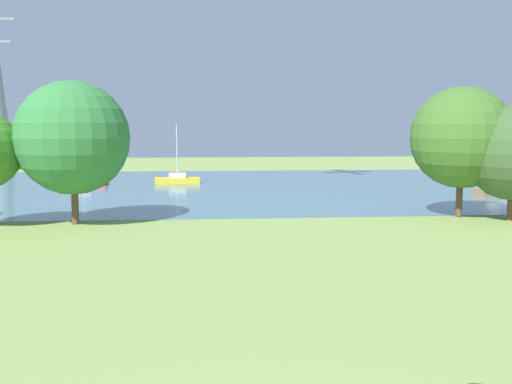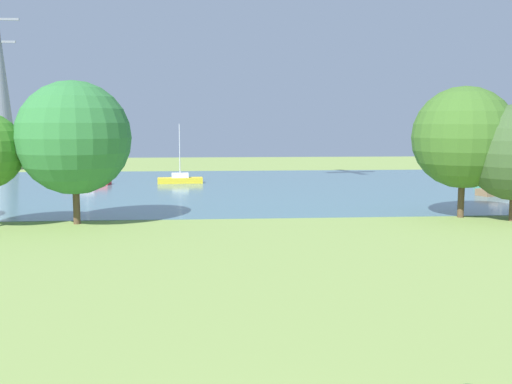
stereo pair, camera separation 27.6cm
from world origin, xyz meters
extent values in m
plane|color=#7F994C|center=(0.00, 22.00, 0.00)|extent=(160.00, 160.00, 0.00)
cube|color=slate|center=(0.00, 50.00, 0.01)|extent=(140.00, 40.00, 0.02)
cube|color=green|center=(29.54, 50.91, 0.32)|extent=(4.96, 2.13, 0.60)
cube|color=white|center=(29.54, 50.91, 0.87)|extent=(1.93, 1.33, 0.50)
cylinder|color=silver|center=(29.54, 50.91, 3.95)|extent=(0.10, 0.10, 6.66)
cube|color=brown|center=(25.10, 41.35, 0.32)|extent=(5.03, 2.93, 0.60)
cube|color=white|center=(25.10, 41.35, 0.87)|extent=(2.05, 1.61, 0.50)
cylinder|color=silver|center=(25.10, 41.35, 3.51)|extent=(0.10, 0.10, 5.78)
cube|color=red|center=(-14.11, 53.24, 0.32)|extent=(4.94, 2.06, 0.60)
cube|color=white|center=(-14.11, 53.24, 0.87)|extent=(1.92, 1.31, 0.50)
cylinder|color=silver|center=(-14.11, 53.24, 3.56)|extent=(0.10, 0.10, 5.88)
cube|color=yellow|center=(-4.40, 53.99, 0.32)|extent=(4.90, 1.84, 0.60)
cube|color=white|center=(-4.40, 53.99, 0.87)|extent=(1.87, 1.23, 0.50)
cylinder|color=silver|center=(-4.40, 53.99, 3.50)|extent=(0.10, 0.10, 5.76)
cylinder|color=brown|center=(-9.70, 28.83, 1.51)|extent=(0.44, 0.44, 3.01)
sphere|color=#31773A|center=(-9.70, 28.83, 5.54)|extent=(7.23, 7.23, 7.23)
cylinder|color=brown|center=(16.09, 29.51, 1.53)|extent=(0.44, 0.44, 3.07)
sphere|color=#3D6826|center=(16.09, 29.51, 5.49)|extent=(6.94, 6.94, 6.94)
cylinder|color=brown|center=(18.90, 27.82, 1.16)|extent=(0.44, 0.44, 2.33)
camera|label=1|loc=(-1.30, -9.00, 6.46)|focal=40.92mm
camera|label=2|loc=(-1.02, -9.03, 6.46)|focal=40.92mm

